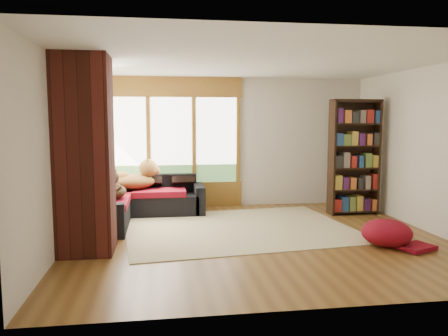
{
  "coord_description": "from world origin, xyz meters",
  "views": [
    {
      "loc": [
        -1.4,
        -6.25,
        1.78
      ],
      "look_at": [
        -0.36,
        0.99,
        0.95
      ],
      "focal_mm": 35.0,
      "sensor_mm": 36.0,
      "label": 1
    }
  ],
  "objects_px": {
    "bookshelf": "(354,157)",
    "dog_brindle": "(112,182)",
    "sectional_sofa": "(131,201)",
    "dog_tan": "(136,173)",
    "pouf": "(387,232)",
    "brick_chimney": "(85,155)",
    "area_rug": "(238,228)"
  },
  "relations": [
    {
      "from": "sectional_sofa",
      "to": "pouf",
      "type": "distance_m",
      "value": 4.36
    },
    {
      "from": "area_rug",
      "to": "pouf",
      "type": "relative_size",
      "value": 5.17
    },
    {
      "from": "sectional_sofa",
      "to": "pouf",
      "type": "relative_size",
      "value": 3.18
    },
    {
      "from": "area_rug",
      "to": "bookshelf",
      "type": "relative_size",
      "value": 1.68
    },
    {
      "from": "brick_chimney",
      "to": "dog_tan",
      "type": "bearing_deg",
      "value": 76.93
    },
    {
      "from": "bookshelf",
      "to": "dog_brindle",
      "type": "bearing_deg",
      "value": -176.48
    },
    {
      "from": "brick_chimney",
      "to": "bookshelf",
      "type": "height_order",
      "value": "brick_chimney"
    },
    {
      "from": "brick_chimney",
      "to": "area_rug",
      "type": "relative_size",
      "value": 0.73
    },
    {
      "from": "sectional_sofa",
      "to": "pouf",
      "type": "bearing_deg",
      "value": -30.08
    },
    {
      "from": "area_rug",
      "to": "dog_tan",
      "type": "distance_m",
      "value": 2.29
    },
    {
      "from": "brick_chimney",
      "to": "dog_brindle",
      "type": "height_order",
      "value": "brick_chimney"
    },
    {
      "from": "brick_chimney",
      "to": "bookshelf",
      "type": "distance_m",
      "value": 4.86
    },
    {
      "from": "sectional_sofa",
      "to": "area_rug",
      "type": "bearing_deg",
      "value": -29.69
    },
    {
      "from": "sectional_sofa",
      "to": "dog_tan",
      "type": "relative_size",
      "value": 2.31
    },
    {
      "from": "pouf",
      "to": "brick_chimney",
      "type": "bearing_deg",
      "value": 175.62
    },
    {
      "from": "dog_brindle",
      "to": "dog_tan",
      "type": "bearing_deg",
      "value": -36.06
    },
    {
      "from": "sectional_sofa",
      "to": "dog_brindle",
      "type": "relative_size",
      "value": 2.88
    },
    {
      "from": "dog_tan",
      "to": "brick_chimney",
      "type": "bearing_deg",
      "value": -111.15
    },
    {
      "from": "bookshelf",
      "to": "pouf",
      "type": "distance_m",
      "value": 2.26
    },
    {
      "from": "sectional_sofa",
      "to": "pouf",
      "type": "height_order",
      "value": "sectional_sofa"
    },
    {
      "from": "sectional_sofa",
      "to": "area_rug",
      "type": "xyz_separation_m",
      "value": [
        1.77,
        -1.13,
        -0.3
      ]
    },
    {
      "from": "sectional_sofa",
      "to": "bookshelf",
      "type": "xyz_separation_m",
      "value": [
        4.09,
        -0.32,
        0.76
      ]
    },
    {
      "from": "area_rug",
      "to": "brick_chimney",
      "type": "bearing_deg",
      "value": -157.44
    },
    {
      "from": "brick_chimney",
      "to": "pouf",
      "type": "relative_size",
      "value": 3.76
    },
    {
      "from": "area_rug",
      "to": "bookshelf",
      "type": "xyz_separation_m",
      "value": [
        2.32,
        0.8,
        1.06
      ]
    },
    {
      "from": "area_rug",
      "to": "bookshelf",
      "type": "bearing_deg",
      "value": 19.12
    },
    {
      "from": "dog_brindle",
      "to": "pouf",
      "type": "bearing_deg",
      "value": -127.15
    },
    {
      "from": "bookshelf",
      "to": "brick_chimney",
      "type": "bearing_deg",
      "value": -159.18
    },
    {
      "from": "pouf",
      "to": "dog_tan",
      "type": "relative_size",
      "value": 0.73
    },
    {
      "from": "pouf",
      "to": "dog_brindle",
      "type": "relative_size",
      "value": 0.91
    },
    {
      "from": "bookshelf",
      "to": "dog_tan",
      "type": "height_order",
      "value": "bookshelf"
    },
    {
      "from": "pouf",
      "to": "dog_tan",
      "type": "height_order",
      "value": "dog_tan"
    }
  ]
}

